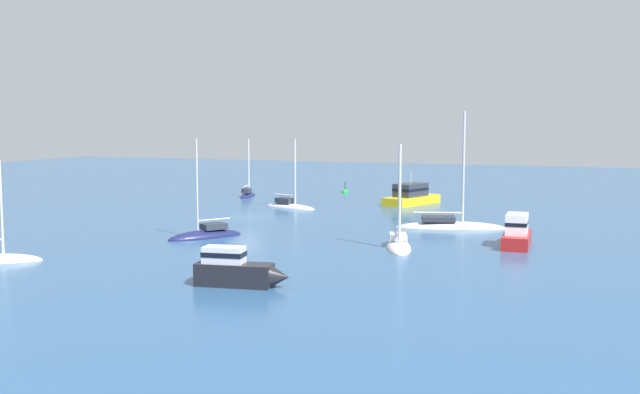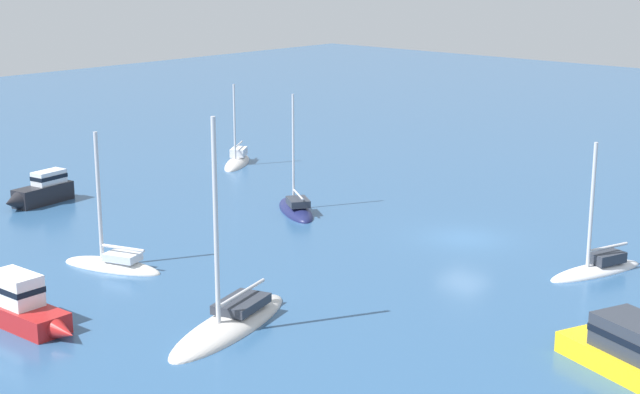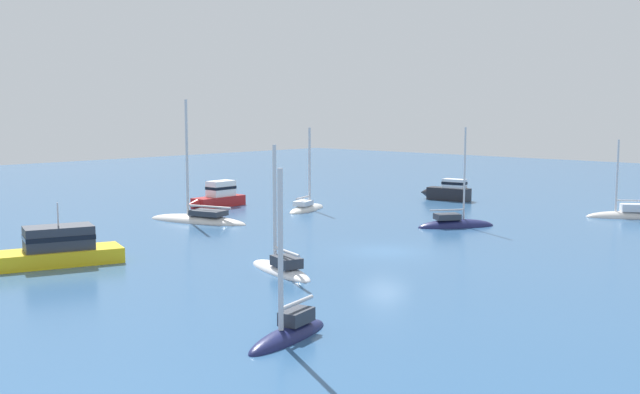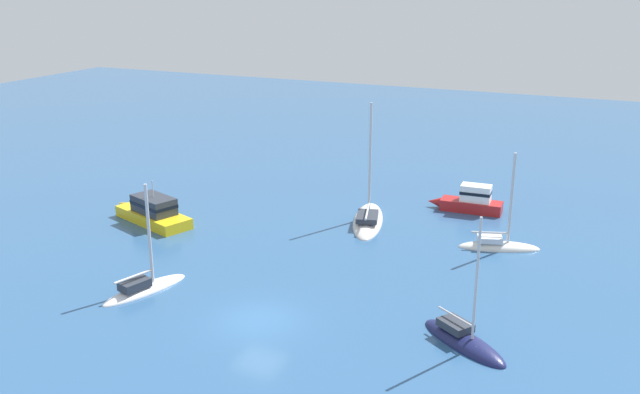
{
  "view_description": "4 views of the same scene",
  "coord_description": "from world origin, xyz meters",
  "px_view_note": "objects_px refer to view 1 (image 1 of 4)",
  "views": [
    {
      "loc": [
        -53.74,
        -26.96,
        7.91
      ],
      "look_at": [
        -0.95,
        -6.7,
        2.04
      ],
      "focal_mm": 41.46,
      "sensor_mm": 36.0,
      "label": 1
    },
    {
      "loc": [
        27.14,
        -41.17,
        14.45
      ],
      "look_at": [
        -8.19,
        -2.19,
        1.26
      ],
      "focal_mm": 54.77,
      "sensor_mm": 36.0,
      "label": 2
    },
    {
      "loc": [
        33.04,
        25.67,
        7.95
      ],
      "look_at": [
        -5.53,
        -10.07,
        1.8
      ],
      "focal_mm": 42.49,
      "sensor_mm": 36.0,
      "label": 3
    },
    {
      "loc": [
        -16.11,
        28.3,
        17.1
      ],
      "look_at": [
        1.96,
        -12.24,
        2.92
      ],
      "focal_mm": 38.91,
      "sensor_mm": 36.0,
      "label": 4
    }
  ],
  "objects_px": {
    "launch": "(412,196)",
    "cabin_cruiser_1": "(238,270)",
    "yacht_1": "(290,206)",
    "channel_buoy": "(345,193)",
    "yacht": "(206,236)",
    "ketch": "(399,246)",
    "sailboat_1": "(451,226)",
    "sloop": "(248,195)",
    "cabin_cruiser": "(517,233)"
  },
  "relations": [
    {
      "from": "yacht_1",
      "to": "cabin_cruiser_1",
      "type": "bearing_deg",
      "value": -54.13
    },
    {
      "from": "cabin_cruiser",
      "to": "channel_buoy",
      "type": "height_order",
      "value": "cabin_cruiser"
    },
    {
      "from": "sailboat_1",
      "to": "yacht_1",
      "type": "relative_size",
      "value": 1.38
    },
    {
      "from": "cabin_cruiser",
      "to": "ketch",
      "type": "xyz_separation_m",
      "value": [
        -3.39,
        6.8,
        -0.67
      ]
    },
    {
      "from": "yacht",
      "to": "channel_buoy",
      "type": "height_order",
      "value": "yacht"
    },
    {
      "from": "launch",
      "to": "cabin_cruiser",
      "type": "bearing_deg",
      "value": -130.06
    },
    {
      "from": "sloop",
      "to": "cabin_cruiser",
      "type": "distance_m",
      "value": 36.39
    },
    {
      "from": "launch",
      "to": "yacht_1",
      "type": "relative_size",
      "value": 1.24
    },
    {
      "from": "launch",
      "to": "cabin_cruiser_1",
      "type": "bearing_deg",
      "value": -159.06
    },
    {
      "from": "launch",
      "to": "yacht_1",
      "type": "height_order",
      "value": "yacht_1"
    },
    {
      "from": "cabin_cruiser",
      "to": "cabin_cruiser_1",
      "type": "relative_size",
      "value": 1.21
    },
    {
      "from": "sloop",
      "to": "yacht",
      "type": "distance_m",
      "value": 27.01
    },
    {
      "from": "sailboat_1",
      "to": "cabin_cruiser_1",
      "type": "xyz_separation_m",
      "value": [
        -22.75,
        5.82,
        0.66
      ]
    },
    {
      "from": "ketch",
      "to": "launch",
      "type": "xyz_separation_m",
      "value": [
        23.98,
        5.07,
        0.66
      ]
    },
    {
      "from": "channel_buoy",
      "to": "yacht",
      "type": "bearing_deg",
      "value": -177.56
    },
    {
      "from": "sloop",
      "to": "channel_buoy",
      "type": "relative_size",
      "value": 4.15
    },
    {
      "from": "channel_buoy",
      "to": "launch",
      "type": "bearing_deg",
      "value": -130.96
    },
    {
      "from": "sloop",
      "to": "ketch",
      "type": "bearing_deg",
      "value": -149.46
    },
    {
      "from": "channel_buoy",
      "to": "sailboat_1",
      "type": "bearing_deg",
      "value": -144.68
    },
    {
      "from": "sloop",
      "to": "ketch",
      "type": "distance_m",
      "value": 33.52
    },
    {
      "from": "yacht",
      "to": "cabin_cruiser_1",
      "type": "bearing_deg",
      "value": 69.51
    },
    {
      "from": "yacht",
      "to": "launch",
      "type": "xyz_separation_m",
      "value": [
        24.67,
        -8.23,
        0.71
      ]
    },
    {
      "from": "launch",
      "to": "channel_buoy",
      "type": "height_order",
      "value": "launch"
    },
    {
      "from": "sailboat_1",
      "to": "launch",
      "type": "distance_m",
      "value": 15.72
    },
    {
      "from": "sloop",
      "to": "yacht_1",
      "type": "height_order",
      "value": "yacht_1"
    },
    {
      "from": "channel_buoy",
      "to": "yacht_1",
      "type": "bearing_deg",
      "value": 179.59
    },
    {
      "from": "cabin_cruiser_1",
      "to": "launch",
      "type": "bearing_deg",
      "value": 82.72
    },
    {
      "from": "yacht",
      "to": "sailboat_1",
      "type": "distance_m",
      "value": 17.95
    },
    {
      "from": "sailboat_1",
      "to": "yacht_1",
      "type": "xyz_separation_m",
      "value": [
        7.59,
        16.18,
        0.05
      ]
    },
    {
      "from": "cabin_cruiser",
      "to": "cabin_cruiser_1",
      "type": "bearing_deg",
      "value": 143.44
    },
    {
      "from": "sloop",
      "to": "sailboat_1",
      "type": "relative_size",
      "value": 0.7
    },
    {
      "from": "ketch",
      "to": "sloop",
      "type": "bearing_deg",
      "value": -155.46
    },
    {
      "from": "yacht_1",
      "to": "cabin_cruiser_1",
      "type": "distance_m",
      "value": 32.07
    },
    {
      "from": "cabin_cruiser",
      "to": "cabin_cruiser_1",
      "type": "xyz_separation_m",
      "value": [
        -16.48,
        11.25,
        -0.04
      ]
    },
    {
      "from": "yacht",
      "to": "channel_buoy",
      "type": "xyz_separation_m",
      "value": [
        33.04,
        1.41,
        -0.08
      ]
    },
    {
      "from": "sloop",
      "to": "channel_buoy",
      "type": "height_order",
      "value": "sloop"
    },
    {
      "from": "yacht",
      "to": "channel_buoy",
      "type": "distance_m",
      "value": 33.07
    },
    {
      "from": "sloop",
      "to": "yacht_1",
      "type": "bearing_deg",
      "value": -145.0
    },
    {
      "from": "sloop",
      "to": "cabin_cruiser_1",
      "type": "bearing_deg",
      "value": -166.32
    },
    {
      "from": "sailboat_1",
      "to": "channel_buoy",
      "type": "xyz_separation_m",
      "value": [
        22.69,
        16.08,
        -0.11
      ]
    },
    {
      "from": "launch",
      "to": "channel_buoy",
      "type": "bearing_deg",
      "value": 69.02
    },
    {
      "from": "yacht",
      "to": "ketch",
      "type": "distance_m",
      "value": 13.31
    },
    {
      "from": "launch",
      "to": "cabin_cruiser_1",
      "type": "xyz_separation_m",
      "value": [
        -37.08,
        -0.62,
        -0.02
      ]
    },
    {
      "from": "sloop",
      "to": "cabin_cruiser",
      "type": "height_order",
      "value": "sloop"
    },
    {
      "from": "sloop",
      "to": "sailboat_1",
      "type": "xyz_separation_m",
      "value": [
        -14.94,
        -24.14,
        -0.08
      ]
    },
    {
      "from": "cabin_cruiser",
      "to": "cabin_cruiser_1",
      "type": "distance_m",
      "value": 19.96
    },
    {
      "from": "ketch",
      "to": "yacht_1",
      "type": "height_order",
      "value": "ketch"
    },
    {
      "from": "yacht_1",
      "to": "channel_buoy",
      "type": "height_order",
      "value": "yacht_1"
    },
    {
      "from": "yacht",
      "to": "launch",
      "type": "bearing_deg",
      "value": -164.44
    },
    {
      "from": "sailboat_1",
      "to": "yacht_1",
      "type": "distance_m",
      "value": 17.88
    }
  ]
}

